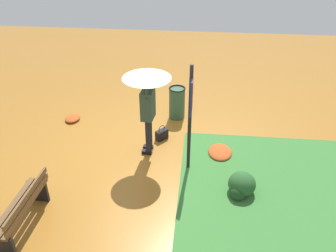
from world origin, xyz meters
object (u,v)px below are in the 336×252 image
(person_with_umbrella, at_px, (147,90))
(handbag, at_px, (162,134))
(trash_bin, at_px, (177,103))
(park_bench, at_px, (23,209))
(info_sign_post, at_px, (191,108))

(person_with_umbrella, height_order, handbag, person_with_umbrella)
(person_with_umbrella, height_order, trash_bin, person_with_umbrella)
(person_with_umbrella, distance_m, trash_bin, 2.06)
(person_with_umbrella, distance_m, park_bench, 3.12)
(handbag, xyz_separation_m, trash_bin, (-1.06, 0.27, 0.29))
(person_with_umbrella, distance_m, info_sign_post, 1.00)
(handbag, bearing_deg, person_with_umbrella, -19.29)
(park_bench, bearing_deg, person_with_umbrella, 142.51)
(trash_bin, bearing_deg, info_sign_post, 11.09)
(person_with_umbrella, distance_m, handbag, 1.56)
(info_sign_post, height_order, park_bench, info_sign_post)
(info_sign_post, relative_size, trash_bin, 2.76)
(person_with_umbrella, bearing_deg, handbag, 160.71)
(info_sign_post, relative_size, park_bench, 1.64)
(handbag, height_order, trash_bin, trash_bin)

